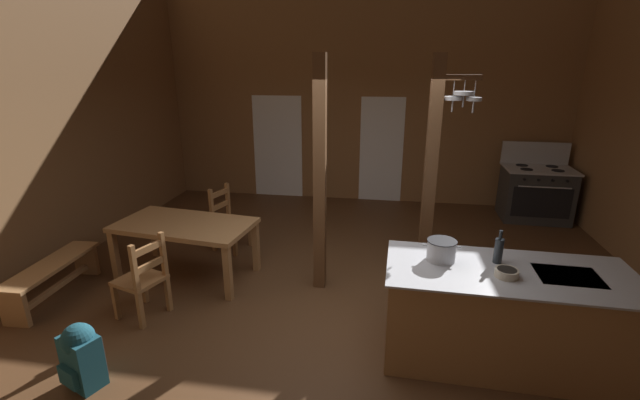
{
  "coord_description": "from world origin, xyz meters",
  "views": [
    {
      "loc": [
        0.5,
        -4.05,
        2.68
      ],
      "look_at": [
        -0.22,
        0.42,
        1.2
      ],
      "focal_mm": 23.77,
      "sensor_mm": 36.0,
      "label": 1
    }
  ],
  "objects_px": {
    "kitchen_island": "(503,315)",
    "ladderback_chair_near_window": "(143,279)",
    "ladderback_chair_by_post": "(228,220)",
    "backpack": "(81,354)",
    "bench_along_left_wall": "(52,274)",
    "bottle_tall_on_counter": "(499,250)",
    "mixing_bowl_on_counter": "(507,273)",
    "stove_range": "(535,193)",
    "dining_table": "(185,229)",
    "stockpot_on_counter": "(441,250)"
  },
  "relations": [
    {
      "from": "dining_table",
      "to": "bottle_tall_on_counter",
      "type": "distance_m",
      "value": 3.68
    },
    {
      "from": "stove_range",
      "to": "dining_table",
      "type": "distance_m",
      "value": 5.92
    },
    {
      "from": "bottle_tall_on_counter",
      "to": "bench_along_left_wall",
      "type": "bearing_deg",
      "value": 178.15
    },
    {
      "from": "kitchen_island",
      "to": "ladderback_chair_near_window",
      "type": "bearing_deg",
      "value": 178.19
    },
    {
      "from": "stove_range",
      "to": "backpack",
      "type": "relative_size",
      "value": 2.21
    },
    {
      "from": "backpack",
      "to": "mixing_bowl_on_counter",
      "type": "distance_m",
      "value": 3.7
    },
    {
      "from": "stove_range",
      "to": "backpack",
      "type": "bearing_deg",
      "value": -135.64
    },
    {
      "from": "dining_table",
      "to": "stockpot_on_counter",
      "type": "bearing_deg",
      "value": -17.45
    },
    {
      "from": "stove_range",
      "to": "kitchen_island",
      "type": "bearing_deg",
      "value": -110.14
    },
    {
      "from": "stove_range",
      "to": "ladderback_chair_near_window",
      "type": "distance_m",
      "value": 6.48
    },
    {
      "from": "bench_along_left_wall",
      "to": "kitchen_island",
      "type": "bearing_deg",
      "value": -3.52
    },
    {
      "from": "dining_table",
      "to": "ladderback_chair_near_window",
      "type": "bearing_deg",
      "value": -92.12
    },
    {
      "from": "kitchen_island",
      "to": "dining_table",
      "type": "height_order",
      "value": "kitchen_island"
    },
    {
      "from": "bench_along_left_wall",
      "to": "bottle_tall_on_counter",
      "type": "distance_m",
      "value": 4.92
    },
    {
      "from": "kitchen_island",
      "to": "ladderback_chair_near_window",
      "type": "relative_size",
      "value": 2.3
    },
    {
      "from": "backpack",
      "to": "bench_along_left_wall",
      "type": "bearing_deg",
      "value": 136.78
    },
    {
      "from": "kitchen_island",
      "to": "stove_range",
      "type": "bearing_deg",
      "value": 69.86
    },
    {
      "from": "ladderback_chair_by_post",
      "to": "bench_along_left_wall",
      "type": "height_order",
      "value": "ladderback_chair_by_post"
    },
    {
      "from": "backpack",
      "to": "mixing_bowl_on_counter",
      "type": "bearing_deg",
      "value": 12.99
    },
    {
      "from": "ladderback_chair_by_post",
      "to": "mixing_bowl_on_counter",
      "type": "relative_size",
      "value": 4.85
    },
    {
      "from": "stockpot_on_counter",
      "to": "bottle_tall_on_counter",
      "type": "height_order",
      "value": "bottle_tall_on_counter"
    },
    {
      "from": "ladderback_chair_by_post",
      "to": "mixing_bowl_on_counter",
      "type": "height_order",
      "value": "mixing_bowl_on_counter"
    },
    {
      "from": "stockpot_on_counter",
      "to": "bottle_tall_on_counter",
      "type": "xyz_separation_m",
      "value": [
        0.51,
        0.03,
        0.03
      ]
    },
    {
      "from": "mixing_bowl_on_counter",
      "to": "backpack",
      "type": "bearing_deg",
      "value": -167.01
    },
    {
      "from": "mixing_bowl_on_counter",
      "to": "kitchen_island",
      "type": "bearing_deg",
      "value": 61.58
    },
    {
      "from": "ladderback_chair_near_window",
      "to": "bench_along_left_wall",
      "type": "relative_size",
      "value": 0.72
    },
    {
      "from": "bench_along_left_wall",
      "to": "bottle_tall_on_counter",
      "type": "relative_size",
      "value": 4.14
    },
    {
      "from": "bench_along_left_wall",
      "to": "stockpot_on_counter",
      "type": "xyz_separation_m",
      "value": [
        4.36,
        -0.19,
        0.72
      ]
    },
    {
      "from": "kitchen_island",
      "to": "mixing_bowl_on_counter",
      "type": "relative_size",
      "value": 11.16
    },
    {
      "from": "bench_along_left_wall",
      "to": "bottle_tall_on_counter",
      "type": "height_order",
      "value": "bottle_tall_on_counter"
    },
    {
      "from": "ladderback_chair_near_window",
      "to": "bottle_tall_on_counter",
      "type": "height_order",
      "value": "bottle_tall_on_counter"
    },
    {
      "from": "dining_table",
      "to": "mixing_bowl_on_counter",
      "type": "bearing_deg",
      "value": -18.53
    },
    {
      "from": "stove_range",
      "to": "bench_along_left_wall",
      "type": "distance_m",
      "value": 7.45
    },
    {
      "from": "stove_range",
      "to": "dining_table",
      "type": "xyz_separation_m",
      "value": [
        -5.11,
        -2.98,
        0.17
      ]
    },
    {
      "from": "ladderback_chair_near_window",
      "to": "mixing_bowl_on_counter",
      "type": "xyz_separation_m",
      "value": [
        3.59,
        -0.24,
        0.5
      ]
    },
    {
      "from": "kitchen_island",
      "to": "stove_range",
      "type": "distance_m",
      "value": 4.32
    },
    {
      "from": "stockpot_on_counter",
      "to": "ladderback_chair_near_window",
      "type": "bearing_deg",
      "value": -179.99
    },
    {
      "from": "dining_table",
      "to": "bottle_tall_on_counter",
      "type": "relative_size",
      "value": 5.67
    },
    {
      "from": "backpack",
      "to": "kitchen_island",
      "type": "bearing_deg",
      "value": 14.59
    },
    {
      "from": "kitchen_island",
      "to": "ladderback_chair_by_post",
      "type": "height_order",
      "value": "ladderback_chair_by_post"
    },
    {
      "from": "ladderback_chair_by_post",
      "to": "backpack",
      "type": "height_order",
      "value": "ladderback_chair_by_post"
    },
    {
      "from": "kitchen_island",
      "to": "stove_range",
      "type": "xyz_separation_m",
      "value": [
        1.49,
        4.05,
        0.02
      ]
    },
    {
      "from": "stockpot_on_counter",
      "to": "mixing_bowl_on_counter",
      "type": "xyz_separation_m",
      "value": [
        0.52,
        -0.24,
        -0.06
      ]
    },
    {
      "from": "kitchen_island",
      "to": "bench_along_left_wall",
      "type": "relative_size",
      "value": 1.66
    },
    {
      "from": "ladderback_chair_by_post",
      "to": "bench_along_left_wall",
      "type": "distance_m",
      "value": 2.29
    },
    {
      "from": "dining_table",
      "to": "mixing_bowl_on_counter",
      "type": "relative_size",
      "value": 9.17
    },
    {
      "from": "ladderback_chair_near_window",
      "to": "mixing_bowl_on_counter",
      "type": "relative_size",
      "value": 4.85
    },
    {
      "from": "dining_table",
      "to": "bottle_tall_on_counter",
      "type": "height_order",
      "value": "bottle_tall_on_counter"
    },
    {
      "from": "backpack",
      "to": "mixing_bowl_on_counter",
      "type": "relative_size",
      "value": 3.04
    },
    {
      "from": "dining_table",
      "to": "mixing_bowl_on_counter",
      "type": "distance_m",
      "value": 3.76
    }
  ]
}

